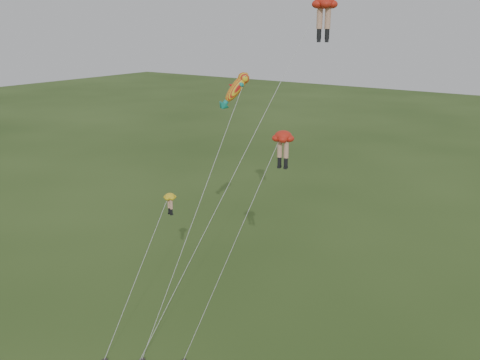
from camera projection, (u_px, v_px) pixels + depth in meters
The scene contains 5 objects.
ground at pixel (168, 349), 36.20m from camera, with size 300.00×300.00×0.00m, color #294117.
legs_kite_red_high at pixel (322, 9), 34.52m from camera, with size 7.16×13.66×22.94m.
legs_kite_red_mid at pixel (281, 143), 33.02m from camera, with size 4.66×6.69×14.87m.
legs_kite_yellow at pixel (167, 205), 38.52m from camera, with size 1.59×8.49×9.39m.
fish_kite at pixel (236, 89), 38.24m from camera, with size 2.14×11.95×18.05m.
Camera 1 is at (22.12, -22.87, 21.29)m, focal length 40.00 mm.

